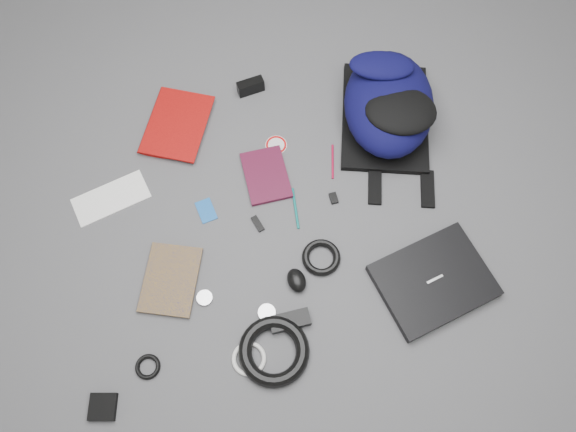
{
  "coord_description": "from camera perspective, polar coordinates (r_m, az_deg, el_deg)",
  "views": [
    {
      "loc": [
        -0.1,
        -0.69,
        1.65
      ],
      "look_at": [
        0.0,
        0.0,
        0.02
      ],
      "focal_mm": 35.0,
      "sensor_mm": 36.0,
      "label": 1
    }
  ],
  "objects": [
    {
      "name": "power_cord_coil",
      "position": [
        1.66,
        -1.44,
        -13.55
      ],
      "size": [
        0.23,
        0.23,
        0.04
      ],
      "primitive_type": "torus",
      "rotation": [
        0.0,
        0.0,
        0.12
      ],
      "color": "black",
      "rests_on": "ground"
    },
    {
      "name": "pen_red",
      "position": [
        1.88,
        4.56,
        5.54
      ],
      "size": [
        0.03,
        0.13,
        0.01
      ],
      "primitive_type": "cylinder",
      "rotation": [
        1.57,
        0.0,
        -0.16
      ],
      "color": "#A90D31",
      "rests_on": "ground"
    },
    {
      "name": "power_brick",
      "position": [
        1.68,
        0.21,
        -10.6
      ],
      "size": [
        0.12,
        0.06,
        0.03
      ],
      "primitive_type": "cube",
      "rotation": [
        0.0,
        0.0,
        0.11
      ],
      "color": "black",
      "rests_on": "ground"
    },
    {
      "name": "key_fob",
      "position": [
        1.82,
        4.66,
        1.82
      ],
      "size": [
        0.03,
        0.04,
        0.01
      ],
      "primitive_type": "cube",
      "rotation": [
        0.0,
        0.0,
        0.11
      ],
      "color": "black",
      "rests_on": "ground"
    },
    {
      "name": "backpack",
      "position": [
        1.92,
        10.2,
        11.2
      ],
      "size": [
        0.4,
        0.51,
        0.19
      ],
      "primitive_type": null,
      "rotation": [
        0.0,
        0.0,
        -0.2
      ],
      "color": "black",
      "rests_on": "ground"
    },
    {
      "name": "laptop",
      "position": [
        1.76,
        14.57,
        -6.38
      ],
      "size": [
        0.39,
        0.34,
        0.03
      ],
      "primitive_type": "cube",
      "rotation": [
        0.0,
        0.0,
        0.32
      ],
      "color": "black",
      "rests_on": "ground"
    },
    {
      "name": "headphone_left",
      "position": [
        1.72,
        -8.47,
        -8.24
      ],
      "size": [
        0.06,
        0.06,
        0.01
      ],
      "primitive_type": "cylinder",
      "rotation": [
        0.0,
        0.0,
        0.26
      ],
      "color": "silver",
      "rests_on": "ground"
    },
    {
      "name": "envelope",
      "position": [
        1.91,
        -17.54,
        1.74
      ],
      "size": [
        0.26,
        0.18,
        0.0
      ],
      "primitive_type": "cube",
      "rotation": [
        0.0,
        0.0,
        0.34
      ],
      "color": "white",
      "rests_on": "ground"
    },
    {
      "name": "compact_camera",
      "position": [
        2.02,
        -3.82,
        12.99
      ],
      "size": [
        0.1,
        0.05,
        0.05
      ],
      "primitive_type": "cube",
      "rotation": [
        0.0,
        0.0,
        0.23
      ],
      "color": "black",
      "rests_on": "ground"
    },
    {
      "name": "usb_black",
      "position": [
        1.78,
        -3.1,
        -0.78
      ],
      "size": [
        0.04,
        0.06,
        0.01
      ],
      "primitive_type": "cube",
      "rotation": [
        0.0,
        0.0,
        0.4
      ],
      "color": "black",
      "rests_on": "ground"
    },
    {
      "name": "textbook_red",
      "position": [
        2.01,
        -13.91,
        9.48
      ],
      "size": [
        0.28,
        0.32,
        0.03
      ],
      "primitive_type": "imported",
      "rotation": [
        0.0,
        0.0,
        -0.35
      ],
      "color": "#8E0808",
      "rests_on": "ground"
    },
    {
      "name": "ground",
      "position": [
        1.79,
        0.0,
        -0.25
      ],
      "size": [
        4.0,
        4.0,
        0.0
      ],
      "primitive_type": "plane",
      "color": "#4F4F51",
      "rests_on": "ground"
    },
    {
      "name": "earbud_coil",
      "position": [
        1.71,
        -14.06,
        -14.63
      ],
      "size": [
        0.1,
        0.1,
        0.01
      ],
      "primitive_type": "torus",
      "rotation": [
        0.0,
        0.0,
        0.4
      ],
      "color": "black",
      "rests_on": "ground"
    },
    {
      "name": "cable_coil",
      "position": [
        1.74,
        3.39,
        -4.22
      ],
      "size": [
        0.14,
        0.14,
        0.02
      ],
      "primitive_type": "torus",
      "rotation": [
        0.0,
        0.0,
        0.18
      ],
      "color": "black",
      "rests_on": "ground"
    },
    {
      "name": "pouch",
      "position": [
        1.73,
        -18.3,
        -17.93
      ],
      "size": [
        0.08,
        0.08,
        0.02
      ],
      "primitive_type": "cube",
      "rotation": [
        0.0,
        0.0,
        -0.14
      ],
      "color": "black",
      "rests_on": "ground"
    },
    {
      "name": "id_badge",
      "position": [
        1.82,
        -8.31,
        0.54
      ],
      "size": [
        0.07,
        0.09,
        0.0
      ],
      "primitive_type": "cube",
      "rotation": [
        0.0,
        0.0,
        0.27
      ],
      "color": "#175AAE",
      "rests_on": "ground"
    },
    {
      "name": "pen_teal",
      "position": [
        1.8,
        0.76,
        0.79
      ],
      "size": [
        0.01,
        0.14,
        0.01
      ],
      "primitive_type": "cylinder",
      "rotation": [
        1.57,
        0.0,
        -0.01
      ],
      "color": "#0B6A65",
      "rests_on": "ground"
    },
    {
      "name": "white_cable_coil",
      "position": [
        1.67,
        -3.99,
        -14.26
      ],
      "size": [
        0.11,
        0.11,
        0.01
      ],
      "primitive_type": "torus",
      "rotation": [
        0.0,
        0.0,
        0.14
      ],
      "color": "white",
      "rests_on": "ground"
    },
    {
      "name": "sticker_disc",
      "position": [
        1.91,
        -1.21,
        7.22
      ],
      "size": [
        0.08,
        0.08,
        0.0
      ],
      "primitive_type": "cylinder",
      "rotation": [
        0.0,
        0.0,
        0.09
      ],
      "color": "white",
      "rests_on": "ground"
    },
    {
      "name": "headphone_right",
      "position": [
        1.69,
        -2.17,
        -9.79
      ],
      "size": [
        0.05,
        0.05,
        0.01
      ],
      "primitive_type": "cylinder",
      "rotation": [
        0.0,
        0.0,
        0.04
      ],
      "color": "#B7B7B9",
      "rests_on": "ground"
    },
    {
      "name": "mouse",
      "position": [
        1.7,
        0.88,
        -6.55
      ],
      "size": [
        0.07,
        0.09,
        0.04
      ],
      "primitive_type": "ellipsoid",
      "rotation": [
        0.0,
        0.0,
        0.23
      ],
      "color": "black",
      "rests_on": "ground"
    },
    {
      "name": "dvd_case",
      "position": [
        1.85,
        -2.25,
        4.15
      ],
      "size": [
        0.16,
        0.21,
        0.02
      ],
      "primitive_type": "cube",
      "rotation": [
        0.0,
        0.0,
        0.1
      ],
      "color": "#3C0B1E",
      "rests_on": "ground"
    },
    {
      "name": "comic_book",
      "position": [
        1.77,
        -14.35,
        -5.99
      ],
      "size": [
        0.21,
        0.26,
        0.02
      ],
      "primitive_type": "imported",
      "rotation": [
        0.0,
        0.0,
        -0.26
      ],
      "color": "#B9880D",
      "rests_on": "ground"
    }
  ]
}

